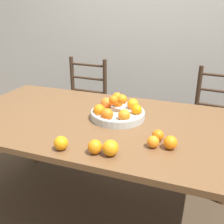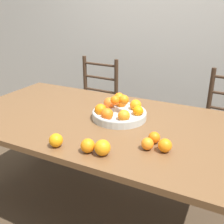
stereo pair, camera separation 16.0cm
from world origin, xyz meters
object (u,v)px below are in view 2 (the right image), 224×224
orange_loose_2 (154,138)px  chair_left (93,108)px  orange_loose_3 (102,148)px  orange_loose_1 (165,145)px  orange_loose_5 (88,146)px  orange_loose_4 (147,144)px  fruit_bowl (119,112)px  orange_loose_0 (56,140)px

orange_loose_2 → chair_left: chair_left is taller
orange_loose_3 → chair_left: size_ratio=0.08×
orange_loose_1 → chair_left: 1.47m
orange_loose_3 → orange_loose_5: bearing=-172.7°
orange_loose_4 → chair_left: 1.42m
fruit_bowl → chair_left: 1.01m
orange_loose_4 → chair_left: size_ratio=0.07×
orange_loose_2 → orange_loose_5: bearing=-138.0°
fruit_bowl → orange_loose_3: size_ratio=4.39×
fruit_bowl → orange_loose_0: (-0.13, -0.49, -0.01)m
orange_loose_0 → orange_loose_3: (0.26, 0.04, 0.00)m
orange_loose_4 → orange_loose_2: bearing=83.4°
orange_loose_3 → orange_loose_4: size_ratio=1.26×
orange_loose_1 → orange_loose_2: 0.10m
orange_loose_5 → chair_left: 1.40m
fruit_bowl → orange_loose_4: bearing=-44.9°
orange_loose_4 → orange_loose_5: size_ratio=0.88×
fruit_bowl → orange_loose_0: 0.51m
orange_loose_5 → chair_left: bearing=119.5°
orange_loose_0 → orange_loose_1: bearing=21.2°
orange_loose_1 → chair_left: size_ratio=0.07×
orange_loose_3 → fruit_bowl: bearing=105.2°
orange_loose_5 → chair_left: size_ratio=0.08×
fruit_bowl → orange_loose_1: fruit_bowl is taller
orange_loose_2 → orange_loose_5: size_ratio=0.87×
chair_left → orange_loose_1: bearing=-41.8°
orange_loose_0 → orange_loose_1: (0.52, 0.20, -0.00)m
fruit_bowl → orange_loose_5: size_ratio=4.86×
orange_loose_2 → orange_loose_0: bearing=-149.1°
orange_loose_3 → orange_loose_5: orange_loose_3 is taller
orange_loose_0 → orange_loose_4: orange_loose_0 is taller
chair_left → fruit_bowl: bearing=-46.1°
fruit_bowl → orange_loose_2: fruit_bowl is taller
orange_loose_1 → orange_loose_4: orange_loose_1 is taller
fruit_bowl → chair_left: (-0.63, 0.72, -0.33)m
orange_loose_1 → orange_loose_3: (-0.27, -0.17, 0.01)m
fruit_bowl → orange_loose_2: 0.38m
orange_loose_2 → orange_loose_3: (-0.19, -0.23, 0.01)m
fruit_bowl → orange_loose_0: fruit_bowl is taller
orange_loose_2 → chair_left: (-0.94, 0.95, -0.32)m
fruit_bowl → orange_loose_2: size_ratio=5.57×
orange_loose_0 → chair_left: size_ratio=0.08×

